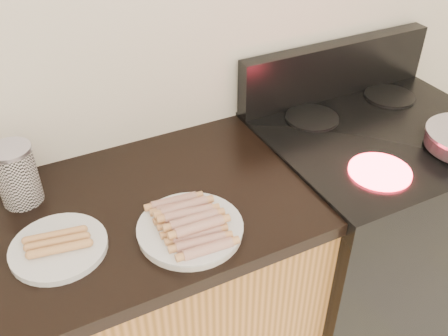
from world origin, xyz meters
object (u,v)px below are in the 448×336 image
mug (14,172)px  main_plate (190,230)px  side_plate (59,247)px  canister (17,175)px  stove (362,232)px

mug → main_plate: bearing=-47.0°
mug → side_plate: bearing=-80.4°
side_plate → canister: size_ratio=1.37×
main_plate → mug: mug is taller
main_plate → stove: bearing=10.5°
side_plate → mug: size_ratio=2.16×
mug → canister: bearing=-85.5°
main_plate → side_plate: bearing=163.9°
canister → main_plate: bearing=-42.4°
stove → main_plate: (-0.76, -0.14, 0.45)m
side_plate → main_plate: bearing=-16.1°
canister → stove: bearing=-9.4°
main_plate → mug: (-0.36, 0.39, 0.05)m
side_plate → canister: bearing=101.0°
main_plate → side_plate: same height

